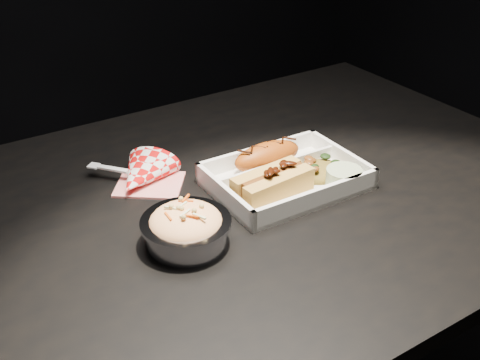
% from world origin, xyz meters
% --- Properties ---
extents(dining_table, '(1.20, 0.80, 0.75)m').
position_xyz_m(dining_table, '(0.00, 0.00, 0.66)').
color(dining_table, black).
rests_on(dining_table, ground).
extents(food_tray, '(0.25, 0.19, 0.04)m').
position_xyz_m(food_tray, '(0.09, -0.02, 0.76)').
color(food_tray, white).
rests_on(food_tray, dining_table).
extents(fried_pastry, '(0.13, 0.06, 0.05)m').
position_xyz_m(fried_pastry, '(0.09, 0.03, 0.78)').
color(fried_pastry, '#A64910').
rests_on(fried_pastry, food_tray).
extents(hotdog, '(0.14, 0.07, 0.06)m').
position_xyz_m(hotdog, '(0.05, -0.05, 0.78)').
color(hotdog, gold).
rests_on(hotdog, food_tray).
extents(fried_rice_mound, '(0.09, 0.07, 0.03)m').
position_xyz_m(fried_rice_mound, '(0.16, -0.03, 0.77)').
color(fried_rice_mound, olive).
rests_on(fried_rice_mound, food_tray).
extents(cupcake_liner, '(0.06, 0.06, 0.03)m').
position_xyz_m(cupcake_liner, '(0.16, -0.08, 0.77)').
color(cupcake_liner, '#ADC091').
rests_on(cupcake_liner, food_tray).
extents(foil_coleslaw_cup, '(0.13, 0.13, 0.07)m').
position_xyz_m(foil_coleslaw_cup, '(-0.13, -0.08, 0.78)').
color(foil_coleslaw_cup, silver).
rests_on(foil_coleslaw_cup, dining_table).
extents(napkin_fork, '(0.16, 0.16, 0.10)m').
position_xyz_m(napkin_fork, '(-0.11, 0.12, 0.77)').
color(napkin_fork, red).
rests_on(napkin_fork, dining_table).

